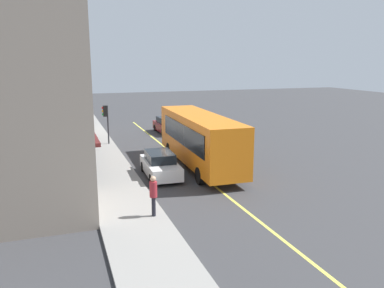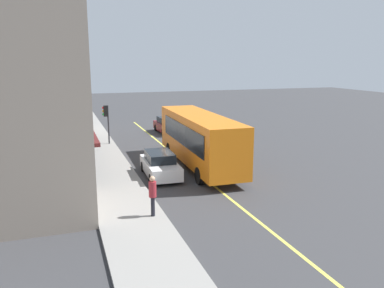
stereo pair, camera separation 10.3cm
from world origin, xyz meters
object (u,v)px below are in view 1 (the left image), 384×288
Objects in this scene: bus at (199,138)px; car_white at (160,165)px; car_maroon at (167,125)px; pedestrian_mid_block at (153,192)px; traffic_light at (106,115)px.

bus is 3.51m from car_white.
car_maroon is 14.76m from car_white.
pedestrian_mid_block is (-20.38, 6.24, 0.53)m from car_maroon.
traffic_light is at bearing 11.12° from car_white.
traffic_light is 0.74× the size of car_maroon.
bus is 6.04× the size of pedestrian_mid_block.
car_white is (-10.10, -1.99, -1.79)m from traffic_light.
pedestrian_mid_block is (-6.27, 1.92, 0.53)m from car_white.
bus is at bearing -150.35° from traffic_light.
car_white is 2.36× the size of pedestrian_mid_block.
bus is at bearing -65.82° from car_white.
bus is 9.09m from pedestrian_mid_block.
traffic_light is at bearing 0.23° from pedestrian_mid_block.
car_maroon is (12.76, -1.32, -1.24)m from bus.
traffic_light reaches higher than car_maroon.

